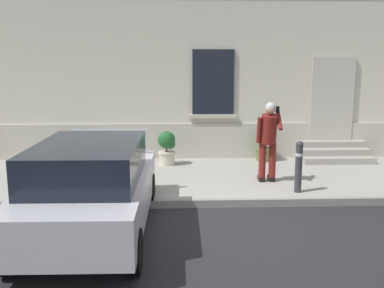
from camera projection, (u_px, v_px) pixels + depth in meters
name	position (u px, v px, depth m)	size (l,w,h in m)	color
ground_plane	(205.00, 225.00, 7.32)	(80.00, 80.00, 0.00)	#232326
sidewalk	(197.00, 178.00, 10.05)	(24.00, 3.60, 0.15)	#99968E
curb_edge	(202.00, 203.00, 8.22)	(24.00, 0.12, 0.15)	gray
building_facade	(193.00, 25.00, 11.82)	(24.00, 1.52, 7.50)	beige
entrance_stoop	(333.00, 153.00, 11.54)	(1.85, 0.96, 0.48)	#9E998E
hatchback_car_silver	(92.00, 186.00, 6.84)	(1.83, 4.09, 1.50)	#B7B7BF
bollard_near_person	(299.00, 165.00, 8.58)	(0.15, 0.15, 1.04)	#333338
person_on_phone	(269.00, 137.00, 9.24)	(0.51, 0.51, 1.74)	maroon
planter_charcoal	(64.00, 148.00, 10.83)	(0.44, 0.44, 0.86)	#2D2D30
planter_cream	(167.00, 147.00, 10.94)	(0.44, 0.44, 0.86)	beige
planter_olive	(265.00, 144.00, 11.39)	(0.44, 0.44, 0.86)	#606B38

